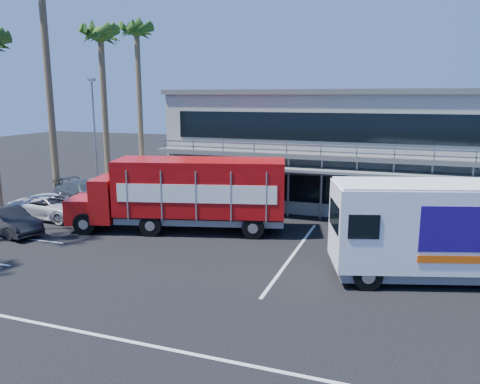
% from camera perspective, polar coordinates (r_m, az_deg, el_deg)
% --- Properties ---
extents(ground, '(120.00, 120.00, 0.00)m').
position_cam_1_polar(ground, '(19.01, -1.54, -9.72)').
color(ground, black).
rests_on(ground, ground).
extents(building, '(22.40, 12.00, 7.30)m').
position_cam_1_polar(building, '(31.79, 13.43, 5.43)').
color(building, gray).
rests_on(building, ground).
extents(curb_strip, '(3.00, 32.00, 0.16)m').
position_cam_1_polar(curb_strip, '(31.82, -23.36, -1.75)').
color(curb_strip, '#A5A399').
rests_on(curb_strip, ground).
extents(palm_e, '(2.80, 2.80, 12.25)m').
position_cam_1_polar(palm_e, '(36.47, -16.60, 16.92)').
color(palm_e, brown).
rests_on(palm_e, ground).
extents(palm_f, '(2.80, 2.80, 13.25)m').
position_cam_1_polar(palm_f, '(41.34, -12.45, 17.70)').
color(palm_f, brown).
rests_on(palm_f, ground).
extents(light_pole_far, '(0.50, 0.25, 8.09)m').
position_cam_1_polar(light_pole_far, '(34.46, -17.30, 7.10)').
color(light_pole_far, gray).
rests_on(light_pole_far, ground).
extents(red_truck, '(11.42, 5.33, 3.75)m').
position_cam_1_polar(red_truck, '(24.28, -6.63, 0.01)').
color(red_truck, '#9E0D0C').
rests_on(red_truck, ground).
extents(white_van, '(8.14, 4.82, 3.76)m').
position_cam_1_polar(white_van, '(19.18, 22.81, -4.18)').
color(white_van, white).
rests_on(white_van, ground).
extents(parked_car_b, '(4.37, 2.48, 1.36)m').
position_cam_1_polar(parked_car_b, '(26.61, -26.38, -3.16)').
color(parked_car_b, black).
rests_on(parked_car_b, ground).
extents(parked_car_c, '(5.05, 2.46, 1.38)m').
position_cam_1_polar(parked_car_c, '(28.88, -21.96, -1.68)').
color(parked_car_c, silver).
rests_on(parked_car_c, ground).
extents(parked_car_d, '(6.03, 4.14, 1.62)m').
position_cam_1_polar(parked_car_d, '(31.21, -18.17, -0.24)').
color(parked_car_d, '#303740').
rests_on(parked_car_d, ground).
extents(parked_car_e, '(4.89, 2.61, 1.58)m').
position_cam_1_polar(parked_car_e, '(33.78, -14.82, 0.80)').
color(parked_car_e, slate).
rests_on(parked_car_e, ground).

